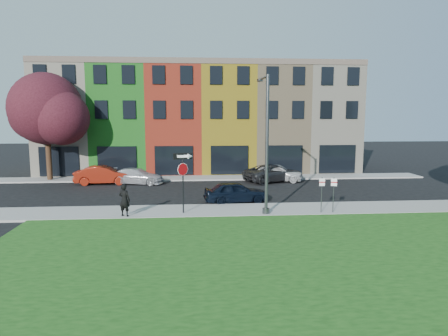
{
  "coord_description": "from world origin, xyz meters",
  "views": [
    {
      "loc": [
        -3.27,
        -19.55,
        5.62
      ],
      "look_at": [
        -1.45,
        4.0,
        2.42
      ],
      "focal_mm": 32.0,
      "sensor_mm": 36.0,
      "label": 1
    }
  ],
  "objects": [
    {
      "name": "parked_car_white",
      "position": [
        3.71,
        13.16,
        0.74
      ],
      "size": [
        4.07,
        5.3,
        1.49
      ],
      "primitive_type": "imported",
      "rotation": [
        0.0,
        0.0,
        1.29
      ],
      "color": "beige",
      "rests_on": "ground"
    },
    {
      "name": "parked_car_red",
      "position": [
        -10.48,
        12.87,
        0.75
      ],
      "size": [
        1.95,
        4.65,
        1.49
      ],
      "primitive_type": "imported",
      "rotation": [
        0.0,
        0.0,
        1.61
      ],
      "color": "maroon",
      "rests_on": "ground"
    },
    {
      "name": "tree_purple",
      "position": [
        -15.27,
        14.87,
        5.91
      ],
      "size": [
        7.12,
        6.23,
        8.91
      ],
      "color": "black",
      "rests_on": "sidewalk_far"
    },
    {
      "name": "ground",
      "position": [
        0.0,
        0.0,
        0.0
      ],
      "size": [
        120.0,
        120.0,
        0.0
      ],
      "primitive_type": "plane",
      "color": "black",
      "rests_on": "ground"
    },
    {
      "name": "parking_sign_b",
      "position": [
        3.88,
        1.89,
        1.39
      ],
      "size": [
        0.32,
        0.09,
        2.01
      ],
      "rotation": [
        0.0,
        0.0,
        -0.04
      ],
      "color": "#414446",
      "rests_on": "sidewalk_near"
    },
    {
      "name": "parking_sign_a",
      "position": [
        4.56,
        1.89,
        1.38
      ],
      "size": [
        0.3,
        0.16,
        2.0
      ],
      "rotation": [
        0.0,
        0.0,
        -0.42
      ],
      "color": "#414446",
      "rests_on": "sidewalk_near"
    },
    {
      "name": "sidewalk_far",
      "position": [
        -3.0,
        15.0,
        0.06
      ],
      "size": [
        40.0,
        2.4,
        0.12
      ],
      "primitive_type": "cube",
      "color": "gray",
      "rests_on": "ground"
    },
    {
      "name": "rowhouse_block",
      "position": [
        -2.5,
        21.18,
        4.99
      ],
      "size": [
        30.0,
        10.12,
        10.0
      ],
      "color": "beige",
      "rests_on": "ground"
    },
    {
      "name": "parked_car_silver",
      "position": [
        -7.85,
        12.77,
        0.64
      ],
      "size": [
        3.45,
        5.07,
        1.27
      ],
      "primitive_type": "imported",
      "rotation": [
        0.0,
        0.0,
        1.38
      ],
      "color": "#A7A7AB",
      "rests_on": "ground"
    },
    {
      "name": "stop_sign",
      "position": [
        -3.86,
        2.38,
        2.5
      ],
      "size": [
        1.02,
        0.33,
        3.37
      ],
      "rotation": [
        0.0,
        0.0,
        0.28
      ],
      "color": "black",
      "rests_on": "sidewalk_near"
    },
    {
      "name": "street_lamp",
      "position": [
        0.73,
        2.12,
        3.96
      ],
      "size": [
        0.42,
        2.58,
        7.61
      ],
      "rotation": [
        0.0,
        0.0,
        0.04
      ],
      "color": "#414446",
      "rests_on": "sidewalk_near"
    },
    {
      "name": "man",
      "position": [
        -7.01,
        1.93,
        1.01
      ],
      "size": [
        0.95,
        0.88,
        1.78
      ],
      "primitive_type": "imported",
      "rotation": [
        0.0,
        0.0,
        2.75
      ],
      "color": "black",
      "rests_on": "sidewalk_near"
    },
    {
      "name": "parked_car_dark",
      "position": [
        3.42,
        13.06,
        0.72
      ],
      "size": [
        6.28,
        6.97,
        1.44
      ],
      "primitive_type": "imported",
      "rotation": [
        0.0,
        0.0,
        2.0
      ],
      "color": "black",
      "rests_on": "ground"
    },
    {
      "name": "sedan_near",
      "position": [
        -0.61,
        5.32,
        0.68
      ],
      "size": [
        2.65,
        4.43,
        1.37
      ],
      "primitive_type": "imported",
      "rotation": [
        0.0,
        0.0,
        1.7
      ],
      "color": "black",
      "rests_on": "ground"
    },
    {
      "name": "sidewalk_near",
      "position": [
        2.0,
        3.0,
        0.06
      ],
      "size": [
        40.0,
        3.0,
        0.12
      ],
      "primitive_type": "cube",
      "color": "gray",
      "rests_on": "ground"
    }
  ]
}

